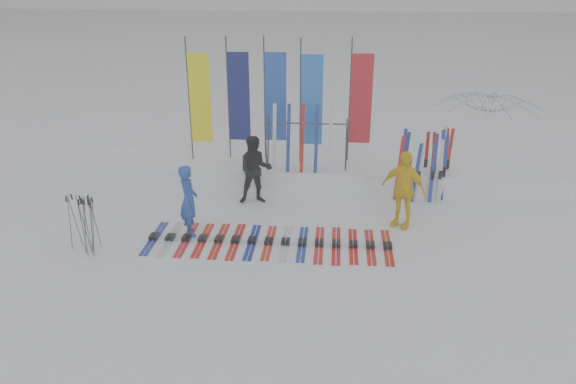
# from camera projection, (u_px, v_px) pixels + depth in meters

# --- Properties ---
(ground) EXTENTS (120.00, 120.00, 0.00)m
(ground) POSITION_uv_depth(u_px,v_px,m) (271.00, 271.00, 10.77)
(ground) COLOR white
(ground) RESTS_ON ground
(snow_bank) EXTENTS (14.00, 1.60, 0.60)m
(snow_bank) POSITION_uv_depth(u_px,v_px,m) (290.00, 173.00, 14.89)
(snow_bank) COLOR white
(snow_bank) RESTS_ON ground
(person_blue) EXTENTS (0.58, 0.68, 1.59)m
(person_blue) POSITION_uv_depth(u_px,v_px,m) (189.00, 200.00, 11.95)
(person_blue) COLOR #1B429E
(person_blue) RESTS_ON ground
(person_black) EXTENTS (0.93, 0.78, 1.69)m
(person_black) POSITION_uv_depth(u_px,v_px,m) (255.00, 170.00, 13.54)
(person_black) COLOR black
(person_black) RESTS_ON ground
(person_yellow) EXTENTS (1.10, 0.90, 1.76)m
(person_yellow) POSITION_uv_depth(u_px,v_px,m) (403.00, 189.00, 12.31)
(person_yellow) COLOR yellow
(person_yellow) RESTS_ON ground
(tent_canopy) EXTENTS (3.48, 3.51, 2.48)m
(tent_canopy) POSITION_uv_depth(u_px,v_px,m) (484.00, 137.00, 14.69)
(tent_canopy) COLOR white
(tent_canopy) RESTS_ON ground
(ski_row) EXTENTS (5.13, 1.69, 0.07)m
(ski_row) POSITION_uv_depth(u_px,v_px,m) (269.00, 241.00, 11.84)
(ski_row) COLOR navy
(ski_row) RESTS_ON ground
(pole_cluster) EXTENTS (0.72, 0.46, 1.25)m
(pole_cluster) POSITION_uv_depth(u_px,v_px,m) (86.00, 224.00, 11.31)
(pole_cluster) COLOR #595B60
(pole_cluster) RESTS_ON ground
(feather_flags) EXTENTS (4.70, 0.31, 3.20)m
(feather_flags) POSITION_uv_depth(u_px,v_px,m) (276.00, 99.00, 14.38)
(feather_flags) COLOR #383A3F
(feather_flags) RESTS_ON ground
(ski_rack) EXTENTS (2.04, 0.80, 1.23)m
(ski_rack) POSITION_uv_depth(u_px,v_px,m) (307.00, 139.00, 14.07)
(ski_rack) COLOR #383A3F
(ski_rack) RESTS_ON ground
(upright_skis) EXTENTS (1.37, 1.18, 1.67)m
(upright_skis) POSITION_uv_depth(u_px,v_px,m) (429.00, 165.00, 14.01)
(upright_skis) COLOR red
(upright_skis) RESTS_ON ground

